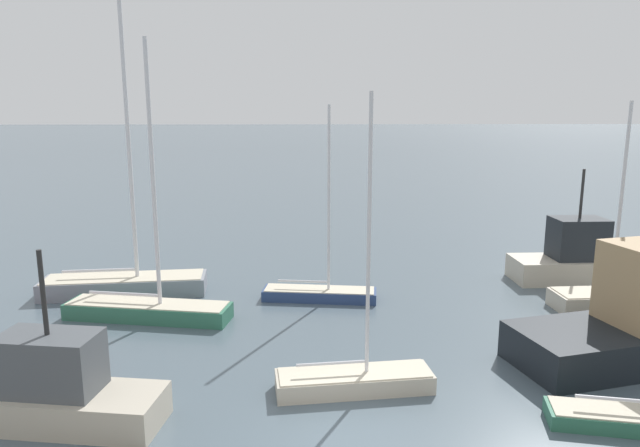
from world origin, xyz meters
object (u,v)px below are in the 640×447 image
at_px(sailboat_1, 621,298).
at_px(sailboat_6, 125,281).
at_px(sailboat_2, 148,306).
at_px(sailboat_4, 320,291).
at_px(fishing_boat_2, 580,259).
at_px(sailboat_3, 354,377).
at_px(fishing_boat_3, 45,391).

height_order(sailboat_1, sailboat_6, sailboat_6).
distance_m(sailboat_2, sailboat_4, 7.08).
bearing_deg(fishing_boat_2, sailboat_3, 40.85).
bearing_deg(sailboat_3, fishing_boat_2, 35.67).
distance_m(sailboat_4, sailboat_6, 8.68).
relative_size(sailboat_4, sailboat_6, 0.64).
xyz_separation_m(sailboat_6, fishing_boat_3, (1.14, -10.57, 0.27)).
distance_m(sailboat_1, sailboat_2, 19.14).
relative_size(sailboat_1, sailboat_6, 0.65).
relative_size(fishing_boat_2, fishing_boat_3, 1.02).
bearing_deg(fishing_boat_3, fishing_boat_2, 39.28).
height_order(sailboat_3, sailboat_4, sailboat_3).
bearing_deg(sailboat_4, sailboat_1, 0.50).
xyz_separation_m(sailboat_1, fishing_boat_3, (-19.82, -7.96, 0.42)).
distance_m(sailboat_2, sailboat_6, 3.62).
height_order(sailboat_3, fishing_boat_3, sailboat_3).
xyz_separation_m(sailboat_4, sailboat_6, (-8.61, 1.08, 0.22)).
relative_size(sailboat_2, fishing_boat_2, 1.60).
height_order(sailboat_2, fishing_boat_2, sailboat_2).
xyz_separation_m(sailboat_2, fishing_boat_2, (19.32, 4.42, 0.52)).
bearing_deg(sailboat_3, sailboat_2, 135.50).
height_order(sailboat_1, sailboat_2, sailboat_2).
xyz_separation_m(sailboat_1, sailboat_3, (-11.62, -6.53, -0.05)).
distance_m(sailboat_1, sailboat_6, 21.13).
distance_m(sailboat_1, fishing_boat_2, 3.96).
bearing_deg(sailboat_6, fishing_boat_2, -1.73).
relative_size(sailboat_1, fishing_boat_3, 1.29).
xyz_separation_m(fishing_boat_2, fishing_boat_3, (-20.00, -11.87, -0.18)).
height_order(fishing_boat_2, fishing_boat_3, fishing_boat_2).
distance_m(sailboat_2, fishing_boat_3, 7.49).
bearing_deg(sailboat_6, sailboat_1, -12.35).
xyz_separation_m(sailboat_3, sailboat_4, (-0.73, 8.06, -0.01)).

